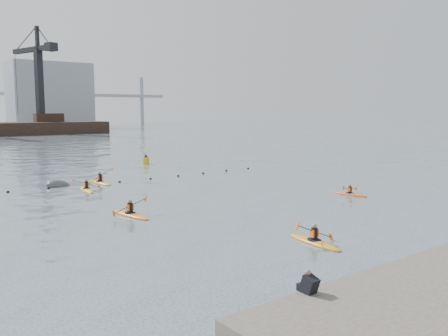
{
  "coord_description": "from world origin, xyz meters",
  "views": [
    {
      "loc": [
        -16.4,
        -15.66,
        6.3
      ],
      "look_at": [
        0.71,
        6.87,
        2.8
      ],
      "focal_mm": 38.0,
      "sensor_mm": 36.0,
      "label": 1
    }
  ],
  "objects_px": {
    "kayaker_3": "(87,189)",
    "mooring_buoy": "(58,186)",
    "kayaker_0": "(130,214)",
    "nav_buoy": "(146,161)",
    "kayaker_5": "(100,182)",
    "kayaker_1": "(314,241)",
    "kayaker_4": "(350,194)"
  },
  "relations": [
    {
      "from": "kayaker_0",
      "to": "nav_buoy",
      "type": "bearing_deg",
      "value": 52.19
    },
    {
      "from": "kayaker_3",
      "to": "kayaker_5",
      "type": "distance_m",
      "value": 3.51
    },
    {
      "from": "kayaker_4",
      "to": "mooring_buoy",
      "type": "distance_m",
      "value": 23.4
    },
    {
      "from": "nav_buoy",
      "to": "mooring_buoy",
      "type": "bearing_deg",
      "value": -143.66
    },
    {
      "from": "kayaker_4",
      "to": "nav_buoy",
      "type": "relative_size",
      "value": 2.06
    },
    {
      "from": "nav_buoy",
      "to": "kayaker_0",
      "type": "bearing_deg",
      "value": -119.85
    },
    {
      "from": "kayaker_1",
      "to": "kayaker_3",
      "type": "distance_m",
      "value": 21.08
    },
    {
      "from": "kayaker_0",
      "to": "kayaker_3",
      "type": "bearing_deg",
      "value": 74.99
    },
    {
      "from": "kayaker_1",
      "to": "kayaker_5",
      "type": "height_order",
      "value": "kayaker_5"
    },
    {
      "from": "kayaker_4",
      "to": "kayaker_1",
      "type": "bearing_deg",
      "value": 23.4
    },
    {
      "from": "kayaker_0",
      "to": "mooring_buoy",
      "type": "xyz_separation_m",
      "value": [
        0.2,
        13.67,
        -0.11
      ]
    },
    {
      "from": "kayaker_0",
      "to": "nav_buoy",
      "type": "height_order",
      "value": "nav_buoy"
    },
    {
      "from": "kayaker_3",
      "to": "mooring_buoy",
      "type": "distance_m",
      "value": 3.61
    },
    {
      "from": "kayaker_4",
      "to": "nav_buoy",
      "type": "bearing_deg",
      "value": -92.11
    },
    {
      "from": "kayaker_0",
      "to": "kayaker_3",
      "type": "relative_size",
      "value": 1.1
    },
    {
      "from": "kayaker_0",
      "to": "kayaker_4",
      "type": "height_order",
      "value": "kayaker_0"
    },
    {
      "from": "kayaker_4",
      "to": "mooring_buoy",
      "type": "height_order",
      "value": "kayaker_4"
    },
    {
      "from": "kayaker_0",
      "to": "kayaker_5",
      "type": "relative_size",
      "value": 0.97
    },
    {
      "from": "kayaker_0",
      "to": "kayaker_5",
      "type": "height_order",
      "value": "kayaker_5"
    },
    {
      "from": "kayaker_5",
      "to": "kayaker_3",
      "type": "bearing_deg",
      "value": -132.61
    },
    {
      "from": "kayaker_4",
      "to": "kayaker_5",
      "type": "height_order",
      "value": "kayaker_5"
    },
    {
      "from": "kayaker_1",
      "to": "mooring_buoy",
      "type": "height_order",
      "value": "kayaker_1"
    },
    {
      "from": "kayaker_0",
      "to": "kayaker_1",
      "type": "bearing_deg",
      "value": -75.91
    },
    {
      "from": "kayaker_1",
      "to": "kayaker_5",
      "type": "xyz_separation_m",
      "value": [
        -0.81,
        23.57,
        0.01
      ]
    },
    {
      "from": "kayaker_0",
      "to": "kayaker_5",
      "type": "xyz_separation_m",
      "value": [
        3.5,
        12.93,
        0.0
      ]
    },
    {
      "from": "kayaker_1",
      "to": "kayaker_3",
      "type": "height_order",
      "value": "kayaker_1"
    },
    {
      "from": "kayaker_3",
      "to": "kayaker_0",
      "type": "bearing_deg",
      "value": -89.76
    },
    {
      "from": "kayaker_1",
      "to": "mooring_buoy",
      "type": "distance_m",
      "value": 24.65
    },
    {
      "from": "kayaker_1",
      "to": "mooring_buoy",
      "type": "xyz_separation_m",
      "value": [
        -4.11,
        24.31,
        -0.1
      ]
    },
    {
      "from": "mooring_buoy",
      "to": "kayaker_3",
      "type": "bearing_deg",
      "value": -72.8
    },
    {
      "from": "kayaker_3",
      "to": "mooring_buoy",
      "type": "height_order",
      "value": "kayaker_3"
    },
    {
      "from": "kayaker_3",
      "to": "kayaker_4",
      "type": "relative_size",
      "value": 1.13
    }
  ]
}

